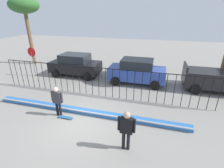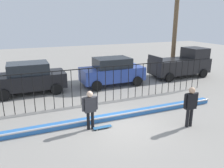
{
  "view_description": "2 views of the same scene",
  "coord_description": "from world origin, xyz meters",
  "px_view_note": "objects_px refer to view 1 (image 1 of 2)",
  "views": [
    {
      "loc": [
        3.53,
        -6.37,
        5.11
      ],
      "look_at": [
        1.09,
        2.3,
        1.25
      ],
      "focal_mm": 26.56,
      "sensor_mm": 36.0,
      "label": 1
    },
    {
      "loc": [
        -3.69,
        -7.96,
        4.42
      ],
      "look_at": [
        0.56,
        2.25,
        1.19
      ],
      "focal_mm": 35.77,
      "sensor_mm": 36.0,
      "label": 2
    }
  ],
  "objects_px": {
    "camera_operator": "(126,128)",
    "pickup_truck": "(224,78)",
    "skateboard": "(66,117)",
    "palm_tree_short": "(24,7)",
    "parked_car_blue": "(137,71)",
    "stop_sign": "(33,58)",
    "parked_car_black": "(75,65)",
    "skateboarder": "(57,99)"
  },
  "relations": [
    {
      "from": "parked_car_black",
      "to": "stop_sign",
      "type": "relative_size",
      "value": 1.72
    },
    {
      "from": "skateboard",
      "to": "palm_tree_short",
      "type": "relative_size",
      "value": 0.12
    },
    {
      "from": "skateboard",
      "to": "pickup_truck",
      "type": "height_order",
      "value": "pickup_truck"
    },
    {
      "from": "parked_car_black",
      "to": "pickup_truck",
      "type": "relative_size",
      "value": 0.91
    },
    {
      "from": "camera_operator",
      "to": "pickup_truck",
      "type": "height_order",
      "value": "pickup_truck"
    },
    {
      "from": "parked_car_black",
      "to": "palm_tree_short",
      "type": "relative_size",
      "value": 0.65
    },
    {
      "from": "camera_operator",
      "to": "parked_car_blue",
      "type": "xyz_separation_m",
      "value": [
        -0.58,
        7.1,
        -0.08
      ]
    },
    {
      "from": "camera_operator",
      "to": "parked_car_black",
      "type": "relative_size",
      "value": 0.41
    },
    {
      "from": "skateboarder",
      "to": "skateboard",
      "type": "distance_m",
      "value": 1.06
    },
    {
      "from": "skateboarder",
      "to": "camera_operator",
      "type": "relative_size",
      "value": 0.95
    },
    {
      "from": "skateboarder",
      "to": "parked_car_black",
      "type": "distance_m",
      "value": 6.34
    },
    {
      "from": "skateboard",
      "to": "parked_car_blue",
      "type": "distance_m",
      "value": 6.61
    },
    {
      "from": "skateboarder",
      "to": "skateboard",
      "type": "bearing_deg",
      "value": 4.61
    },
    {
      "from": "pickup_truck",
      "to": "palm_tree_short",
      "type": "relative_size",
      "value": 0.71
    },
    {
      "from": "skateboard",
      "to": "parked_car_blue",
      "type": "height_order",
      "value": "parked_car_blue"
    },
    {
      "from": "parked_car_black",
      "to": "stop_sign",
      "type": "distance_m",
      "value": 3.61
    },
    {
      "from": "skateboarder",
      "to": "camera_operator",
      "type": "distance_m",
      "value": 4.17
    },
    {
      "from": "stop_sign",
      "to": "parked_car_blue",
      "type": "bearing_deg",
      "value": 5.51
    },
    {
      "from": "skateboarder",
      "to": "parked_car_blue",
      "type": "xyz_separation_m",
      "value": [
        3.35,
        5.71,
        -0.03
      ]
    },
    {
      "from": "parked_car_blue",
      "to": "stop_sign",
      "type": "height_order",
      "value": "stop_sign"
    },
    {
      "from": "skateboarder",
      "to": "pickup_truck",
      "type": "height_order",
      "value": "pickup_truck"
    },
    {
      "from": "pickup_truck",
      "to": "stop_sign",
      "type": "xyz_separation_m",
      "value": [
        -14.74,
        -0.88,
        0.58
      ]
    },
    {
      "from": "parked_car_black",
      "to": "parked_car_blue",
      "type": "distance_m",
      "value": 5.4
    },
    {
      "from": "parked_car_black",
      "to": "parked_car_blue",
      "type": "xyz_separation_m",
      "value": [
        5.4,
        -0.29,
        0.0
      ]
    },
    {
      "from": "skateboarder",
      "to": "palm_tree_short",
      "type": "height_order",
      "value": "palm_tree_short"
    },
    {
      "from": "stop_sign",
      "to": "camera_operator",
      "type": "bearing_deg",
      "value": -33.79
    },
    {
      "from": "parked_car_black",
      "to": "skateboard",
      "type": "bearing_deg",
      "value": -68.9
    },
    {
      "from": "skateboarder",
      "to": "camera_operator",
      "type": "height_order",
      "value": "camera_operator"
    },
    {
      "from": "skateboard",
      "to": "camera_operator",
      "type": "distance_m",
      "value": 3.81
    },
    {
      "from": "skateboard",
      "to": "parked_car_black",
      "type": "height_order",
      "value": "parked_car_black"
    },
    {
      "from": "skateboard",
      "to": "camera_operator",
      "type": "relative_size",
      "value": 0.46
    },
    {
      "from": "skateboarder",
      "to": "stop_sign",
      "type": "distance_m",
      "value": 7.3
    },
    {
      "from": "camera_operator",
      "to": "palm_tree_short",
      "type": "height_order",
      "value": "palm_tree_short"
    },
    {
      "from": "skateboard",
      "to": "palm_tree_short",
      "type": "xyz_separation_m",
      "value": [
        -8.66,
        8.33,
        5.61
      ]
    },
    {
      "from": "skateboarder",
      "to": "parked_car_black",
      "type": "bearing_deg",
      "value": 132.59
    },
    {
      "from": "parked_car_black",
      "to": "palm_tree_short",
      "type": "distance_m",
      "value": 8.03
    },
    {
      "from": "skateboard",
      "to": "stop_sign",
      "type": "distance_m",
      "value": 7.89
    },
    {
      "from": "pickup_truck",
      "to": "stop_sign",
      "type": "height_order",
      "value": "stop_sign"
    },
    {
      "from": "parked_car_black",
      "to": "palm_tree_short",
      "type": "xyz_separation_m",
      "value": [
        -6.15,
        2.17,
        4.69
      ]
    },
    {
      "from": "camera_operator",
      "to": "parked_car_blue",
      "type": "relative_size",
      "value": 0.41
    },
    {
      "from": "stop_sign",
      "to": "skateboarder",
      "type": "bearing_deg",
      "value": -41.96
    },
    {
      "from": "skateboard",
      "to": "parked_car_blue",
      "type": "xyz_separation_m",
      "value": [
        2.88,
        5.87,
        0.91
      ]
    }
  ]
}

